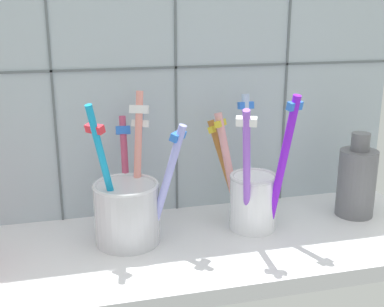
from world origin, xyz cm
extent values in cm
cube|color=silver|center=(0.00, 0.00, 1.00)|extent=(64.00, 22.00, 2.00)
cube|color=#B2C1CC|center=(0.00, 12.00, 22.50)|extent=(64.00, 2.00, 45.00)
cube|color=slate|center=(-16.00, 10.90, 22.50)|extent=(0.30, 0.20, 45.00)
cube|color=slate|center=(0.00, 10.90, 22.50)|extent=(0.30, 0.20, 45.00)
cube|color=slate|center=(16.00, 10.90, 22.50)|extent=(0.30, 0.20, 45.00)
cube|color=slate|center=(0.00, 10.90, 22.22)|extent=(64.00, 0.20, 0.30)
cylinder|color=silver|center=(-8.19, 2.20, 5.73)|extent=(7.92, 7.92, 7.46)
torus|color=silver|center=(-8.19, 2.20, 9.46)|extent=(8.02, 8.02, 0.50)
cylinder|color=#A1A4F5|center=(-3.77, 0.44, 9.84)|extent=(4.87, 4.17, 15.16)
cube|color=blue|center=(-2.37, -0.68, 15.89)|extent=(2.43, 2.65, 1.09)
cylinder|color=#92A5C2|center=(-6.41, 5.04, 10.14)|extent=(3.26, 5.16, 15.71)
cube|color=white|center=(-5.61, 6.52, 15.90)|extent=(2.29, 1.77, 1.01)
cylinder|color=#F9988A|center=(-6.29, 5.10, 11.17)|extent=(2.83, 5.00, 17.75)
cube|color=white|center=(-5.71, 6.46, 17.72)|extent=(2.57, 1.91, 1.20)
cylinder|color=#169FD9|center=(-10.49, 0.61, 11.19)|extent=(4.51, 4.13, 17.79)
cube|color=#E5333F|center=(-11.58, -0.36, 17.14)|extent=(2.30, 2.41, 1.06)
cylinder|color=#BD4468|center=(-7.75, 6.16, 9.44)|extent=(1.24, 6.03, 14.38)
cube|color=blue|center=(-7.63, 8.01, 14.79)|extent=(1.89, 1.14, 1.22)
cylinder|color=white|center=(8.19, 2.20, 5.56)|extent=(6.06, 6.06, 7.11)
torus|color=silver|center=(8.19, 2.20, 9.11)|extent=(6.26, 6.26, 0.50)
cylinder|color=#B37031|center=(5.63, 5.75, 8.96)|extent=(4.73, 4.98, 13.46)
cube|color=yellow|center=(4.27, 7.22, 14.44)|extent=(1.98, 1.93, 1.04)
cylinder|color=#831BEC|center=(10.44, -1.07, 11.37)|extent=(2.60, 4.65, 18.13)
cube|color=blue|center=(10.99, -2.47, 19.06)|extent=(2.20, 1.58, 1.09)
cylinder|color=#9855DA|center=(5.84, -1.32, 10.81)|extent=(3.89, 6.83, 17.13)
cube|color=white|center=(4.74, -3.61, 17.84)|extent=(2.56, 1.96, 1.19)
cylinder|color=#AAC3E8|center=(8.41, 5.48, 10.71)|extent=(1.27, 3.37, 16.77)
cube|color=blue|center=(8.34, 6.38, 17.56)|extent=(2.11, 1.04, 1.02)
cylinder|color=pink|center=(5.63, 4.73, 9.62)|extent=(3.91, 3.85, 14.67)
cube|color=yellow|center=(4.67, 5.68, 15.52)|extent=(2.06, 2.09, 0.96)
cylinder|color=slate|center=(23.52, 2.74, 6.66)|extent=(5.15, 5.15, 9.31)
cylinder|color=slate|center=(23.52, 2.74, 12.53)|extent=(2.50, 2.50, 2.45)
camera|label=1|loc=(-14.31, -53.99, 30.15)|focal=46.49mm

